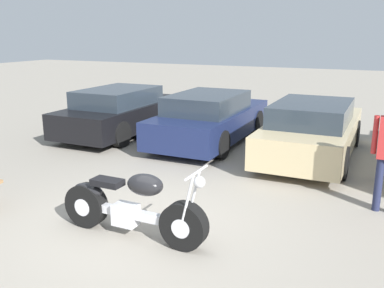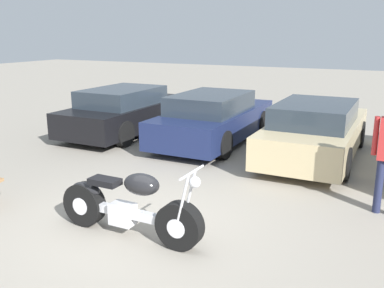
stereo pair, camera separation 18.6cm
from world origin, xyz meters
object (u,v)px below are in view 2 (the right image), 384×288
object	(u,v)px
parked_car_navy	(214,118)
parked_car_champagne	(315,131)
motorcycle	(128,207)
parked_car_black	(127,111)

from	to	relation	value
parked_car_navy	parked_car_champagne	size ratio (longest dim) A/B	1.00
motorcycle	parked_car_navy	world-z (taller)	parked_car_navy
parked_car_champagne	parked_car_black	bearing A→B (deg)	177.89
parked_car_black	parked_car_navy	bearing A→B (deg)	2.29
motorcycle	parked_car_champagne	size ratio (longest dim) A/B	0.51
motorcycle	parked_car_black	distance (m)	6.39
parked_car_black	parked_car_navy	world-z (taller)	same
parked_car_black	parked_car_champagne	distance (m)	5.20
motorcycle	parked_car_navy	size ratio (longest dim) A/B	0.51
parked_car_black	parked_car_navy	distance (m)	2.60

